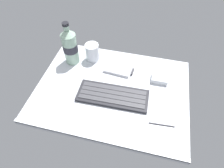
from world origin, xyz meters
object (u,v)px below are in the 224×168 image
Objects in this scene: keyboard at (113,96)px; charger_block at (160,78)px; handheld_device at (119,69)px; stylus_pen at (162,125)px; juice_cup at (92,53)px; water_bottle at (70,46)px.

charger_block reaches higher than keyboard.
handheld_device reaches higher than stylus_pen.
water_bottle is at bearing -158.48° from juice_cup.
juice_cup is at bearing 169.09° from charger_block.
water_bottle reaches higher than stylus_pen.
juice_cup is (-14.74, 19.97, 3.10)cm from keyboard.
water_bottle is at bearing 176.22° from charger_block.
juice_cup is 10.92cm from water_bottle.
charger_block is at bearing -10.91° from juice_cup.
juice_cup is 33.36cm from charger_block.
stylus_pen is at bearing -48.41° from handheld_device.
water_bottle reaches higher than charger_block.
water_bottle is (-23.72, 16.43, 8.20)cm from keyboard.
water_bottle is 51.41cm from stylus_pen.
stylus_pen is at bearing -21.85° from keyboard.
stylus_pen is at bearing -38.64° from juice_cup.
charger_block is 0.74× the size of stylus_pen.
water_bottle is (-23.06, 0.77, 8.28)cm from handheld_device.
juice_cup reaches higher than stylus_pen.
handheld_device is 18.69cm from charger_block.
juice_cup reaches higher than charger_block.
handheld_device is at bearing -17.03° from juice_cup.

